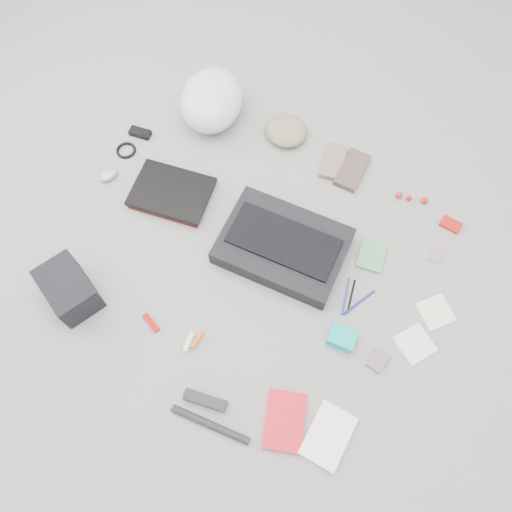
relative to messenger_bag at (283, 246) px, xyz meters
The scene contains 33 objects.
ground_plane 0.13m from the messenger_bag, 126.76° to the right, with size 4.00×4.00×0.00m, color slate.
messenger_bag is the anchor object (origin of this frame).
bag_flap 0.05m from the messenger_bag, ahead, with size 0.43×0.19×0.01m, color black.
laptop_sleeve 0.54m from the messenger_bag, behind, with size 0.31×0.23×0.02m, color #4F0F0D.
laptop 0.53m from the messenger_bag, behind, with size 0.33×0.24×0.02m, color black.
bike_helmet 0.76m from the messenger_bag, 142.85° to the left, with size 0.28×0.34×0.21m, color #CAF3EE.
beanie 0.59m from the messenger_bag, 116.23° to the left, with size 0.19×0.18×0.07m, color gray.
mitten_left 0.49m from the messenger_bag, 90.41° to the left, with size 0.09×0.18×0.03m, color #82675D.
mitten_right 0.49m from the messenger_bag, 79.72° to the left, with size 0.10×0.20×0.03m, color brown.
power_brick 0.87m from the messenger_bag, 166.31° to the left, with size 0.10×0.04×0.03m, color black.
cable_coil 0.85m from the messenger_bag, behind, with size 0.09×0.09×0.01m, color black.
mouse 0.83m from the messenger_bag, behind, with size 0.05×0.09×0.03m, color #9896AB.
camera_bag 0.84m from the messenger_bag, 137.36° to the right, with size 0.22×0.16×0.15m, color black.
multitool 0.60m from the messenger_bag, 119.68° to the right, with size 0.08×0.02×0.01m, color #9C0800.
toiletry_tube_white 0.53m from the messenger_bag, 103.98° to the right, with size 0.02×0.02×0.07m, color silver.
toiletry_tube_orange 0.50m from the messenger_bag, 102.11° to the right, with size 0.02×0.02×0.07m, color #DD5910.
u_lock 0.66m from the messenger_bag, 86.73° to the right, with size 0.16×0.04×0.03m, color black.
bike_pump 0.73m from the messenger_bag, 82.44° to the right, with size 0.03×0.03×0.29m, color black.
book_red 0.67m from the messenger_bag, 61.64° to the right, with size 0.13×0.20×0.02m, color red.
book_white 0.73m from the messenger_bag, 49.73° to the right, with size 0.14×0.20×0.02m, color white.
notepad 0.36m from the messenger_bag, 24.90° to the left, with size 0.10×0.14×0.02m, color #4E8955.
pen_blue 0.32m from the messenger_bag, 10.56° to the right, with size 0.01×0.01×0.16m, color navy.
pen_black 0.33m from the messenger_bag, ahead, with size 0.01×0.01×0.14m, color black.
pen_navy 0.37m from the messenger_bag, ahead, with size 0.01×0.01×0.16m, color navy.
accordion_wallet 0.43m from the messenger_bag, 31.22° to the right, with size 0.10×0.08×0.05m, color #02B0AF.
card_deck 0.57m from the messenger_bag, 23.77° to the right, with size 0.06×0.08×0.02m, color slate.
napkin_top 0.64m from the messenger_bag, ahead, with size 0.12×0.12×0.01m, color silver.
napkin_bottom 0.63m from the messenger_bag, ahead, with size 0.12×0.12×0.01m, color silver.
lollipop_a 0.56m from the messenger_bag, 55.92° to the left, with size 0.03×0.03×0.03m, color maroon.
lollipop_b 0.60m from the messenger_bag, 52.94° to the left, with size 0.02×0.02×0.02m, color #BB0905.
lollipop_c 0.65m from the messenger_bag, 49.59° to the left, with size 0.03×0.03×0.03m, color red.
altoids_tin 0.71m from the messenger_bag, 38.38° to the left, with size 0.08×0.05×0.02m, color red.
stamp_sheet 0.63m from the messenger_bag, 26.85° to the left, with size 0.06×0.07×0.00m, color gray.
Camera 1 is at (0.40, -0.72, 1.83)m, focal length 35.00 mm.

